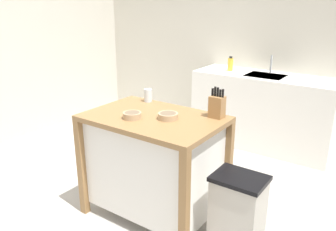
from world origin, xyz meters
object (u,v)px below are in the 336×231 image
(bowl_ceramic_small, at_px, (168,116))
(sink_faucet, at_px, (271,64))
(trash_bin, at_px, (237,216))
(bowl_ceramic_wide, at_px, (132,115))
(kitchen_island, at_px, (154,161))
(knife_block, at_px, (217,106))
(bottle_spray_cleaner, at_px, (230,64))
(drinking_cup, at_px, (148,95))

(bowl_ceramic_small, relative_size, sink_faucet, 0.71)
(bowl_ceramic_small, height_order, trash_bin, bowl_ceramic_small)
(bowl_ceramic_wide, bearing_deg, sink_faucet, 82.36)
(kitchen_island, relative_size, sink_faucet, 4.92)
(knife_block, xyz_separation_m, bottle_spray_cleaner, (-0.69, 1.69, 0.00))
(bowl_ceramic_small, distance_m, bottle_spray_cleaner, 1.98)
(kitchen_island, height_order, bowl_ceramic_wide, bowl_ceramic_wide)
(drinking_cup, height_order, bottle_spray_cleaner, bottle_spray_cleaner)
(bowl_ceramic_wide, distance_m, trash_bin, 1.07)
(drinking_cup, relative_size, bottle_spray_cleaner, 0.64)
(kitchen_island, height_order, sink_faucet, sink_faucet)
(kitchen_island, height_order, knife_block, knife_block)
(kitchen_island, bearing_deg, bowl_ceramic_wide, -126.68)
(sink_faucet, bearing_deg, trash_bin, -74.79)
(bowl_ceramic_small, bearing_deg, trash_bin, -6.20)
(kitchen_island, xyz_separation_m, trash_bin, (0.78, -0.06, -0.18))
(kitchen_island, distance_m, drinking_cup, 0.61)
(knife_block, bearing_deg, sink_faucet, 96.99)
(bowl_ceramic_small, relative_size, bottle_spray_cleaner, 0.86)
(bowl_ceramic_small, height_order, sink_faucet, sink_faucet)
(drinking_cup, bearing_deg, sink_faucet, 74.98)
(drinking_cup, xyz_separation_m, trash_bin, (1.07, -0.35, -0.64))
(knife_block, relative_size, bottle_spray_cleaner, 1.34)
(kitchen_island, xyz_separation_m, bowl_ceramic_small, (0.13, 0.01, 0.42))
(bottle_spray_cleaner, bearing_deg, bowl_ceramic_small, -78.20)
(kitchen_island, bearing_deg, bowl_ceramic_small, 5.74)
(bowl_ceramic_wide, height_order, drinking_cup, drinking_cup)
(knife_block, distance_m, bowl_ceramic_small, 0.39)
(trash_bin, bearing_deg, knife_block, 138.45)
(kitchen_island, relative_size, trash_bin, 1.72)
(knife_block, relative_size, drinking_cup, 2.10)
(kitchen_island, distance_m, sink_faucet, 2.17)
(sink_faucet, height_order, bottle_spray_cleaner, sink_faucet)
(bowl_ceramic_wide, distance_m, drinking_cup, 0.47)
(sink_faucet, distance_m, bottle_spray_cleaner, 0.49)
(bowl_ceramic_small, bearing_deg, bottle_spray_cleaner, 101.80)
(trash_bin, xyz_separation_m, bottle_spray_cleaner, (-1.05, 2.00, 0.67))
(bowl_ceramic_wide, xyz_separation_m, sink_faucet, (0.30, 2.23, 0.09))
(kitchen_island, distance_m, bowl_ceramic_small, 0.44)
(trash_bin, bearing_deg, bowl_ceramic_wide, -174.70)
(kitchen_island, distance_m, knife_block, 0.69)
(sink_faucet, xyz_separation_m, bottle_spray_cleaner, (-0.47, -0.15, -0.03))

